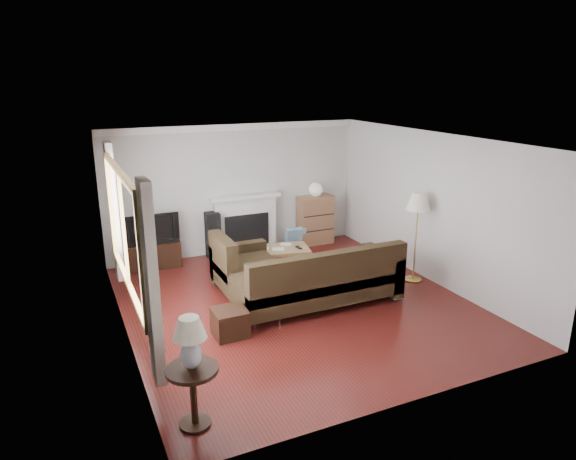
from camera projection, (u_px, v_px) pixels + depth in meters
name	position (u px, v px, depth m)	size (l,w,h in m)	color
room	(296.00, 226.00, 7.53)	(5.10, 5.60, 2.54)	#521612
window	(124.00, 230.00, 6.29)	(0.12, 2.74, 1.54)	olive
curtain_near	(151.00, 284.00, 5.03)	(0.10, 0.35, 2.10)	beige
curtain_far	(114.00, 212.00, 7.68)	(0.10, 0.35, 2.10)	beige
fireplace	(245.00, 223.00, 10.08)	(1.40, 0.26, 1.15)	white
tv_stand	(153.00, 255.00, 9.32)	(0.95, 0.43, 0.47)	black
television	(151.00, 228.00, 9.17)	(0.95, 0.13, 0.55)	black
speaker_left	(213.00, 235.00, 9.76)	(0.25, 0.30, 0.89)	black
speaker_right	(308.00, 222.00, 10.55)	(0.26, 0.31, 0.94)	black
bookshelf	(315.00, 220.00, 10.60)	(0.73, 0.35, 1.00)	#906242
globe_lamp	(316.00, 190.00, 10.41)	(0.28, 0.28, 0.28)	white
sectional_sofa	(317.00, 277.00, 7.75)	(2.75, 2.01, 0.89)	black
coffee_table	(276.00, 260.00, 9.10)	(1.14, 0.62, 0.45)	#987448
footstool	(230.00, 322.00, 6.88)	(0.44, 0.44, 0.37)	black
floor_lamp	(416.00, 238.00, 8.56)	(0.40, 0.40, 1.53)	gold
side_table	(194.00, 397.00, 5.06)	(0.52, 0.52, 0.65)	black
table_lamp	(190.00, 343.00, 4.89)	(0.33, 0.33, 0.53)	silver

